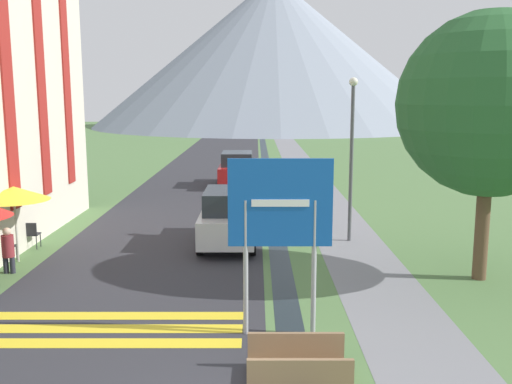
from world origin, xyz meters
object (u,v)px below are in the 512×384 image
at_px(parked_car_near, 231,217).
at_px(tree_by_path, 494,105).
at_px(road_sign, 283,218).
at_px(footbridge, 300,369).
at_px(parked_car_far, 240,169).
at_px(cafe_chair_middle, 9,245).
at_px(cafe_chair_far_right, 35,233).
at_px(person_seated_far, 11,248).
at_px(streetlamp, 354,146).
at_px(cafe_umbrella_middle_yellow, 17,193).

relative_size(parked_car_near, tree_by_path, 0.61).
distance_m(road_sign, parked_car_near, 7.33).
xyz_separation_m(footbridge, parked_car_far, (-1.71, 21.28, 0.68)).
bearing_deg(tree_by_path, cafe_chair_middle, 173.51).
xyz_separation_m(road_sign, cafe_chair_far_right, (-7.52, 6.52, -1.88)).
bearing_deg(cafe_chair_middle, footbridge, -17.30).
distance_m(footbridge, person_seated_far, 9.51).
height_order(road_sign, cafe_chair_far_right, road_sign).
bearing_deg(streetlamp, road_sign, -109.21).
height_order(parked_car_far, tree_by_path, tree_by_path).
distance_m(cafe_umbrella_middle_yellow, person_seated_far, 1.72).
xyz_separation_m(road_sign, streetlamp, (2.63, 7.54, 0.76)).
height_order(road_sign, cafe_umbrella_middle_yellow, road_sign).
relative_size(cafe_umbrella_middle_yellow, tree_by_path, 0.32).
distance_m(cafe_chair_middle, tree_by_path, 13.75).
relative_size(cafe_chair_middle, cafe_umbrella_middle_yellow, 0.38).
bearing_deg(footbridge, parked_car_near, 100.08).
xyz_separation_m(cafe_chair_middle, streetlamp, (10.29, 2.52, 2.64)).
bearing_deg(tree_by_path, streetlamp, 124.64).
bearing_deg(tree_by_path, road_sign, -146.80).
xyz_separation_m(parked_car_near, streetlamp, (4.00, 0.50, 2.24)).
bearing_deg(footbridge, streetlamp, 75.83).
bearing_deg(streetlamp, cafe_chair_far_right, -174.23).
relative_size(footbridge, cafe_chair_middle, 2.00).
bearing_deg(footbridge, parked_car_far, 94.59).
bearing_deg(road_sign, cafe_umbrella_middle_yellow, 145.38).
distance_m(parked_car_far, cafe_chair_far_right, 14.16).
relative_size(parked_car_far, cafe_chair_middle, 5.00).
bearing_deg(cafe_umbrella_middle_yellow, tree_by_path, -6.96).
xyz_separation_m(person_seated_far, streetlamp, (9.80, 3.54, 2.45)).
relative_size(cafe_chair_middle, streetlamp, 0.16).
xyz_separation_m(footbridge, parked_car_near, (-1.60, 9.00, 0.68)).
bearing_deg(streetlamp, parked_car_near, -172.87).
bearing_deg(tree_by_path, cafe_chair_far_right, 166.99).
xyz_separation_m(footbridge, streetlamp, (2.40, 9.50, 2.92)).
height_order(person_seated_far, tree_by_path, tree_by_path).
relative_size(parked_car_far, cafe_chair_far_right, 5.00).
bearing_deg(road_sign, footbridge, -83.34).
relative_size(road_sign, streetlamp, 0.67).
distance_m(road_sign, tree_by_path, 6.80).
bearing_deg(parked_car_far, road_sign, -85.62).
bearing_deg(cafe_chair_far_right, cafe_umbrella_middle_yellow, -83.39).
relative_size(road_sign, cafe_umbrella_middle_yellow, 1.61).
relative_size(parked_car_far, person_seated_far, 3.35).
relative_size(parked_car_far, cafe_umbrella_middle_yellow, 1.92).
xyz_separation_m(parked_car_far, cafe_chair_far_right, (-6.04, -12.80, -0.40)).
height_order(cafe_chair_far_right, cafe_umbrella_middle_yellow, cafe_umbrella_middle_yellow).
height_order(cafe_umbrella_middle_yellow, tree_by_path, tree_by_path).
height_order(person_seated_far, streetlamp, streetlamp).
distance_m(parked_car_near, streetlamp, 4.61).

